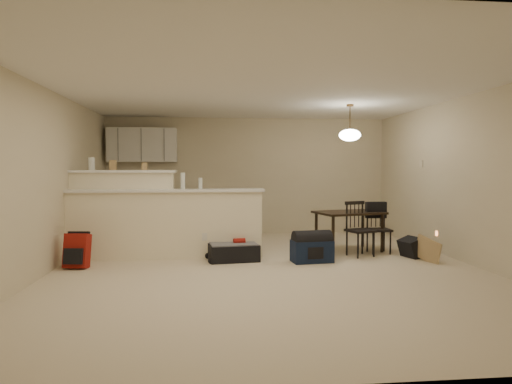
{
  "coord_description": "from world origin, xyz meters",
  "views": [
    {
      "loc": [
        -0.82,
        -6.34,
        1.42
      ],
      "look_at": [
        -0.1,
        0.7,
        1.05
      ],
      "focal_mm": 32.0,
      "sensor_mm": 36.0,
      "label": 1
    }
  ],
  "objects": [
    {
      "name": "room",
      "position": [
        0.0,
        0.0,
        1.25
      ],
      "size": [
        7.0,
        7.02,
        2.5
      ],
      "color": "beige",
      "rests_on": "ground"
    },
    {
      "name": "breakfast_bar",
      "position": [
        -1.76,
        0.98,
        0.61
      ],
      "size": [
        3.08,
        0.58,
        1.39
      ],
      "color": "#F9EDC9",
      "rests_on": "ground"
    },
    {
      "name": "upper_cabinets",
      "position": [
        -2.2,
        3.32,
        1.9
      ],
      "size": [
        1.4,
        0.34,
        0.7
      ],
      "primitive_type": "cube",
      "color": "white",
      "rests_on": "room"
    },
    {
      "name": "kitchen_counter",
      "position": [
        -2.0,
        3.19,
        0.45
      ],
      "size": [
        1.8,
        0.6,
        0.9
      ],
      "primitive_type": "cube",
      "color": "white",
      "rests_on": "ground"
    },
    {
      "name": "thermostat",
      "position": [
        2.98,
        1.55,
        1.5
      ],
      "size": [
        0.02,
        0.12,
        0.12
      ],
      "primitive_type": "cube",
      "color": "beige",
      "rests_on": "room"
    },
    {
      "name": "jar",
      "position": [
        -2.68,
        1.12,
        1.49
      ],
      "size": [
        0.1,
        0.1,
        0.2
      ],
      "primitive_type": "cylinder",
      "color": "silver",
      "rests_on": "breakfast_bar"
    },
    {
      "name": "cereal_box",
      "position": [
        -2.35,
        1.12,
        1.47
      ],
      "size": [
        0.1,
        0.07,
        0.16
      ],
      "primitive_type": "cube",
      "color": "tan",
      "rests_on": "breakfast_bar"
    },
    {
      "name": "small_box",
      "position": [
        -1.86,
        1.12,
        1.45
      ],
      "size": [
        0.08,
        0.06,
        0.12
      ],
      "primitive_type": "cube",
      "color": "tan",
      "rests_on": "breakfast_bar"
    },
    {
      "name": "bottle_a",
      "position": [
        -1.24,
        0.9,
        1.22
      ],
      "size": [
        0.07,
        0.07,
        0.26
      ],
      "primitive_type": "cylinder",
      "color": "silver",
      "rests_on": "breakfast_bar"
    },
    {
      "name": "bottle_b",
      "position": [
        -0.96,
        0.9,
        1.18
      ],
      "size": [
        0.06,
        0.06,
        0.18
      ],
      "primitive_type": "cylinder",
      "color": "silver",
      "rests_on": "breakfast_bar"
    },
    {
      "name": "dining_table",
      "position": [
        1.55,
        1.21,
        0.6
      ],
      "size": [
        1.23,
        0.97,
        0.68
      ],
      "rotation": [
        0.0,
        0.0,
        0.25
      ],
      "color": "black",
      "rests_on": "ground"
    },
    {
      "name": "pendant_lamp",
      "position": [
        1.55,
        1.21,
        1.99
      ],
      "size": [
        0.36,
        0.36,
        0.62
      ],
      "color": "brown",
      "rests_on": "room"
    },
    {
      "name": "dining_chair_near",
      "position": [
        1.6,
        0.75,
        0.44
      ],
      "size": [
        0.48,
        0.47,
        0.88
      ],
      "primitive_type": null,
      "rotation": [
        0.0,
        0.0,
        0.33
      ],
      "color": "black",
      "rests_on": "ground"
    },
    {
      "name": "dining_chair_far",
      "position": [
        1.99,
        0.98,
        0.42
      ],
      "size": [
        0.37,
        0.35,
        0.83
      ],
      "primitive_type": null,
      "rotation": [
        0.0,
        0.0,
        -0.0
      ],
      "color": "black",
      "rests_on": "ground"
    },
    {
      "name": "suitcase",
      "position": [
        -0.46,
        0.61,
        0.13
      ],
      "size": [
        0.8,
        0.57,
        0.25
      ],
      "primitive_type": "cube",
      "rotation": [
        0.0,
        0.0,
        0.12
      ],
      "color": "black",
      "rests_on": "ground"
    },
    {
      "name": "red_backpack",
      "position": [
        -2.7,
        0.31,
        0.24
      ],
      "size": [
        0.35,
        0.24,
        0.49
      ],
      "primitive_type": "cube",
      "rotation": [
        0.0,
        0.0,
        -0.13
      ],
      "color": "maroon",
      "rests_on": "ground"
    },
    {
      "name": "navy_duffel",
      "position": [
        0.72,
        0.38,
        0.16
      ],
      "size": [
        0.64,
        0.4,
        0.33
      ],
      "primitive_type": "cube",
      "rotation": [
        0.0,
        0.0,
        0.12
      ],
      "color": "#111D38",
      "rests_on": "ground"
    },
    {
      "name": "black_daypack",
      "position": [
        2.38,
        0.56,
        0.15
      ],
      "size": [
        0.33,
        0.4,
        0.3
      ],
      "primitive_type": "cube",
      "rotation": [
        0.0,
        0.0,
        1.84
      ],
      "color": "black",
      "rests_on": "ground"
    },
    {
      "name": "cardboard_sheet",
      "position": [
        2.47,
        0.21,
        0.18
      ],
      "size": [
        0.17,
        0.45,
        0.36
      ],
      "primitive_type": "cube",
      "rotation": [
        0.0,
        0.0,
        1.89
      ],
      "color": "tan",
      "rests_on": "ground"
    }
  ]
}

